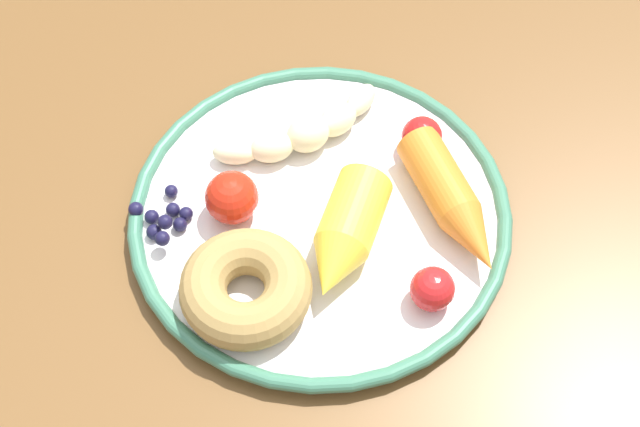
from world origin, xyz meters
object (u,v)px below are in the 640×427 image
at_px(dining_table, 303,206).
at_px(tomato_far, 432,289).
at_px(donut, 246,288).
at_px(tomato_mid, 232,198).
at_px(plate, 320,215).
at_px(tomato_near, 422,137).
at_px(banana, 304,132).
at_px(blueberry_pile, 163,218).
at_px(carrot_orange, 453,203).
at_px(carrot_yellow, 345,236).

bearing_deg(dining_table, tomato_far, -20.30).
height_order(donut, tomato_far, donut).
bearing_deg(tomato_mid, plate, 35.75).
xyz_separation_m(tomato_mid, tomato_far, (0.17, 0.03, -0.00)).
bearing_deg(tomato_near, tomato_far, -53.80).
bearing_deg(donut, tomato_far, 36.27).
relative_size(banana, tomato_near, 4.27).
distance_m(dining_table, plate, 0.12).
height_order(banana, tomato_mid, tomato_mid).
bearing_deg(donut, dining_table, 111.81).
xyz_separation_m(plate, tomato_mid, (-0.05, -0.04, 0.02)).
relative_size(blueberry_pile, tomato_near, 1.56).
height_order(dining_table, tomato_mid, tomato_mid).
bearing_deg(banana, donut, -69.21).
relative_size(donut, tomato_mid, 2.33).
height_order(banana, carrot_orange, carrot_orange).
bearing_deg(blueberry_pile, tomato_near, 55.96).
relative_size(carrot_yellow, tomato_mid, 2.73).
distance_m(carrot_orange, tomato_mid, 0.17).
distance_m(carrot_orange, tomato_far, 0.08).
bearing_deg(carrot_orange, plate, -144.77).
relative_size(banana, blueberry_pile, 2.74).
xyz_separation_m(dining_table, carrot_orange, (0.14, 0.01, 0.12)).
xyz_separation_m(plate, tomato_near, (0.03, 0.10, 0.02)).
height_order(carrot_orange, tomato_near, carrot_orange).
distance_m(banana, tomato_far, 0.18).
bearing_deg(plate, dining_table, 138.71).
relative_size(donut, tomato_near, 2.95).
height_order(carrot_orange, tomato_mid, tomato_mid).
xyz_separation_m(donut, tomato_near, (0.03, 0.19, -0.00)).
bearing_deg(blueberry_pile, tomato_mid, 46.88).
height_order(carrot_yellow, tomato_near, carrot_yellow).
relative_size(tomato_near, tomato_far, 0.99).
xyz_separation_m(banana, blueberry_pile, (-0.04, -0.13, -0.00)).
xyz_separation_m(tomato_near, tomato_mid, (-0.08, -0.14, 0.00)).
distance_m(carrot_orange, blueberry_pile, 0.22).
height_order(plate, carrot_orange, carrot_orange).
bearing_deg(banana, tomato_near, 31.55).
bearing_deg(dining_table, tomato_near, 31.41).
distance_m(donut, blueberry_pile, 0.10).
bearing_deg(blueberry_pile, donut, -8.50).
bearing_deg(donut, banana, 110.79).
xyz_separation_m(donut, tomato_mid, (-0.06, 0.05, 0.00)).
distance_m(banana, blueberry_pile, 0.14).
distance_m(banana, carrot_orange, 0.14).
relative_size(dining_table, blueberry_pile, 21.66).
xyz_separation_m(carrot_yellow, tomato_mid, (-0.09, -0.02, -0.00)).
bearing_deg(blueberry_pile, carrot_yellow, 26.27).
height_order(carrot_orange, donut, same).
bearing_deg(tomato_near, plate, -106.08).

